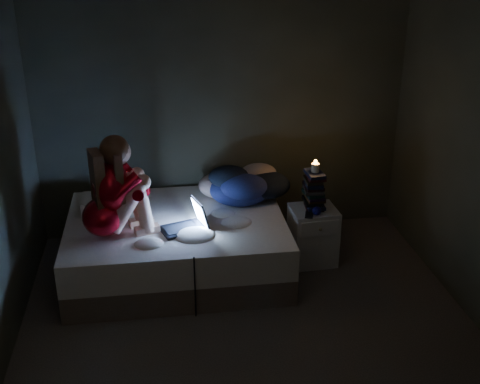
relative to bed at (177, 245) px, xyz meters
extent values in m
cube|color=#363231|center=(0.51, -1.10, -0.27)|extent=(3.60, 3.80, 0.02)
cube|color=#2E3129|center=(0.51, 0.81, 1.04)|extent=(3.60, 0.02, 2.60)
cube|color=#2E3129|center=(0.51, -3.01, 1.04)|extent=(3.60, 0.02, 2.60)
cube|color=white|center=(-0.61, 0.29, 0.33)|extent=(0.44, 0.31, 0.13)
cube|color=silver|center=(1.26, -0.01, 0.01)|extent=(0.43, 0.39, 0.54)
cylinder|color=beige|center=(1.26, 0.01, 0.68)|extent=(0.07, 0.07, 0.08)
cube|color=black|center=(1.18, -0.12, 0.29)|extent=(0.11, 0.16, 0.01)
sphere|color=#0D0B5F|center=(1.25, -0.13, 0.32)|extent=(0.08, 0.08, 0.08)
camera|label=1|loc=(-0.12, -4.87, 2.67)|focal=45.44mm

